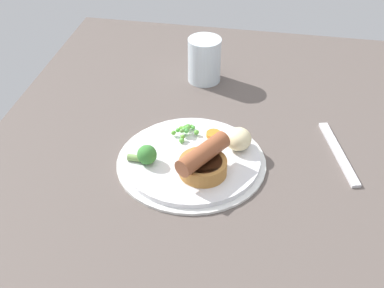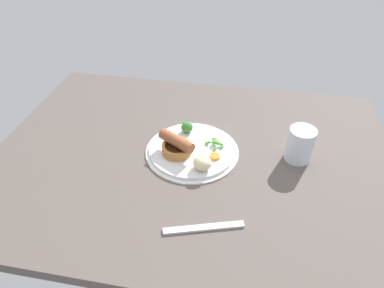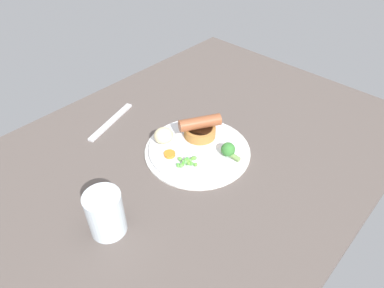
{
  "view_description": "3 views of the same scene",
  "coord_description": "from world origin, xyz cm",
  "px_view_note": "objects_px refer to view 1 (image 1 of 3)",
  "views": [
    {
      "loc": [
        70.73,
        11.94,
        61.98
      ],
      "look_at": [
        -0.44,
        -1.29,
        6.88
      ],
      "focal_mm": 50.0,
      "sensor_mm": 36.0,
      "label": 1
    },
    {
      "loc": [
        -13.11,
        70.41,
        64.78
      ],
      "look_at": [
        0.13,
        -1.79,
        5.44
      ],
      "focal_mm": 32.0,
      "sensor_mm": 36.0,
      "label": 2
    },
    {
      "loc": [
        -46.99,
        -42.97,
        59.34
      ],
      "look_at": [
        -0.92,
        -0.32,
        5.4
      ],
      "focal_mm": 32.0,
      "sensor_mm": 36.0,
      "label": 3
    }
  ],
  "objects_px": {
    "pea_pile": "(185,130)",
    "potato_chunk_0": "(239,139)",
    "fork": "(338,153)",
    "drinking_glass": "(204,60)",
    "carrot_slice_0": "(214,134)",
    "dinner_plate": "(191,161)",
    "broccoli_floret_near": "(146,155)",
    "sausage_pudding": "(203,162)"
  },
  "relations": [
    {
      "from": "pea_pile",
      "to": "potato_chunk_0",
      "type": "xyz_separation_m",
      "value": [
        0.02,
        0.1,
        0.01
      ]
    },
    {
      "from": "fork",
      "to": "drinking_glass",
      "type": "relative_size",
      "value": 1.88
    },
    {
      "from": "carrot_slice_0",
      "to": "drinking_glass",
      "type": "bearing_deg",
      "value": -166.12
    },
    {
      "from": "pea_pile",
      "to": "drinking_glass",
      "type": "bearing_deg",
      "value": -179.27
    },
    {
      "from": "fork",
      "to": "drinking_glass",
      "type": "xyz_separation_m",
      "value": [
        -0.21,
        -0.28,
        0.04
      ]
    },
    {
      "from": "dinner_plate",
      "to": "fork",
      "type": "relative_size",
      "value": 1.44
    },
    {
      "from": "broccoli_floret_near",
      "to": "potato_chunk_0",
      "type": "relative_size",
      "value": 1.07
    },
    {
      "from": "broccoli_floret_near",
      "to": "potato_chunk_0",
      "type": "height_order",
      "value": "potato_chunk_0"
    },
    {
      "from": "broccoli_floret_near",
      "to": "carrot_slice_0",
      "type": "height_order",
      "value": "broccoli_floret_near"
    },
    {
      "from": "sausage_pudding",
      "to": "broccoli_floret_near",
      "type": "bearing_deg",
      "value": -64.96
    },
    {
      "from": "dinner_plate",
      "to": "drinking_glass",
      "type": "relative_size",
      "value": 2.71
    },
    {
      "from": "sausage_pudding",
      "to": "broccoli_floret_near",
      "type": "distance_m",
      "value": 0.1
    },
    {
      "from": "sausage_pudding",
      "to": "pea_pile",
      "type": "distance_m",
      "value": 0.11
    },
    {
      "from": "potato_chunk_0",
      "to": "dinner_plate",
      "type": "bearing_deg",
      "value": -61.95
    },
    {
      "from": "fork",
      "to": "carrot_slice_0",
      "type": "bearing_deg",
      "value": -105.76
    },
    {
      "from": "potato_chunk_0",
      "to": "fork",
      "type": "xyz_separation_m",
      "value": [
        -0.03,
        0.18,
        -0.03
      ]
    },
    {
      "from": "dinner_plate",
      "to": "potato_chunk_0",
      "type": "height_order",
      "value": "potato_chunk_0"
    },
    {
      "from": "carrot_slice_0",
      "to": "fork",
      "type": "height_order",
      "value": "carrot_slice_0"
    },
    {
      "from": "potato_chunk_0",
      "to": "fork",
      "type": "height_order",
      "value": "potato_chunk_0"
    },
    {
      "from": "pea_pile",
      "to": "carrot_slice_0",
      "type": "bearing_deg",
      "value": 94.55
    },
    {
      "from": "sausage_pudding",
      "to": "carrot_slice_0",
      "type": "xyz_separation_m",
      "value": [
        -0.1,
        0.0,
        -0.02
      ]
    },
    {
      "from": "broccoli_floret_near",
      "to": "drinking_glass",
      "type": "xyz_separation_m",
      "value": [
        -0.31,
        0.05,
        0.02
      ]
    },
    {
      "from": "sausage_pudding",
      "to": "carrot_slice_0",
      "type": "height_order",
      "value": "sausage_pudding"
    },
    {
      "from": "dinner_plate",
      "to": "broccoli_floret_near",
      "type": "distance_m",
      "value": 0.08
    },
    {
      "from": "broccoli_floret_near",
      "to": "carrot_slice_0",
      "type": "relative_size",
      "value": 1.9
    },
    {
      "from": "broccoli_floret_near",
      "to": "pea_pile",
      "type": "bearing_deg",
      "value": 63.09
    },
    {
      "from": "sausage_pudding",
      "to": "carrot_slice_0",
      "type": "relative_size",
      "value": 3.89
    },
    {
      "from": "drinking_glass",
      "to": "pea_pile",
      "type": "bearing_deg",
      "value": 0.73
    },
    {
      "from": "pea_pile",
      "to": "drinking_glass",
      "type": "distance_m",
      "value": 0.22
    },
    {
      "from": "dinner_plate",
      "to": "pea_pile",
      "type": "height_order",
      "value": "pea_pile"
    },
    {
      "from": "potato_chunk_0",
      "to": "drinking_glass",
      "type": "distance_m",
      "value": 0.27
    },
    {
      "from": "sausage_pudding",
      "to": "potato_chunk_0",
      "type": "xyz_separation_m",
      "value": [
        -0.08,
        0.05,
        -0.0
      ]
    },
    {
      "from": "sausage_pudding",
      "to": "fork",
      "type": "xyz_separation_m",
      "value": [
        -0.11,
        0.23,
        -0.03
      ]
    },
    {
      "from": "sausage_pudding",
      "to": "broccoli_floret_near",
      "type": "height_order",
      "value": "sausage_pudding"
    },
    {
      "from": "broccoli_floret_near",
      "to": "fork",
      "type": "bearing_deg",
      "value": 19.04
    },
    {
      "from": "drinking_glass",
      "to": "potato_chunk_0",
      "type": "bearing_deg",
      "value": 22.49
    },
    {
      "from": "pea_pile",
      "to": "carrot_slice_0",
      "type": "height_order",
      "value": "pea_pile"
    },
    {
      "from": "broccoli_floret_near",
      "to": "drinking_glass",
      "type": "relative_size",
      "value": 0.54
    },
    {
      "from": "drinking_glass",
      "to": "fork",
      "type": "bearing_deg",
      "value": 52.39
    },
    {
      "from": "broccoli_floret_near",
      "to": "drinking_glass",
      "type": "distance_m",
      "value": 0.32
    },
    {
      "from": "fork",
      "to": "drinking_glass",
      "type": "height_order",
      "value": "drinking_glass"
    },
    {
      "from": "carrot_slice_0",
      "to": "dinner_plate",
      "type": "bearing_deg",
      "value": -23.35
    }
  ]
}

